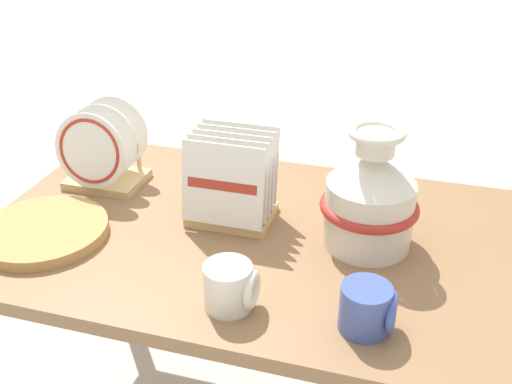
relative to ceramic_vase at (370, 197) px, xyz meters
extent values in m
cube|color=olive|center=(-0.26, -0.03, -0.14)|extent=(1.31, 0.80, 0.03)
cylinder|color=olive|center=(-0.87, 0.32, -0.45)|extent=(0.06, 0.06, 0.59)
cylinder|color=olive|center=(0.35, 0.32, -0.45)|extent=(0.06, 0.06, 0.59)
cylinder|color=silver|center=(0.00, 0.00, -0.04)|extent=(0.20, 0.20, 0.16)
cone|color=silver|center=(0.00, 0.00, 0.07)|extent=(0.20, 0.20, 0.07)
cylinder|color=silver|center=(0.00, 0.00, 0.13)|extent=(0.08, 0.08, 0.05)
torus|color=silver|center=(0.00, 0.00, 0.16)|extent=(0.12, 0.12, 0.02)
torus|color=#B72D23|center=(0.00, 0.00, -0.02)|extent=(0.23, 0.23, 0.02)
cube|color=tan|center=(-0.73, 0.10, -0.11)|extent=(0.20, 0.15, 0.02)
cylinder|color=tan|center=(-0.80, 0.16, -0.06)|extent=(0.01, 0.01, 0.08)
cylinder|color=tan|center=(-0.66, 0.16, -0.06)|extent=(0.01, 0.01, 0.08)
cylinder|color=white|center=(-0.73, 0.03, 0.00)|extent=(0.20, 0.04, 0.20)
torus|color=#B23323|center=(-0.73, 0.03, 0.00)|extent=(0.18, 0.04, 0.17)
cylinder|color=white|center=(-0.73, 0.10, 0.00)|extent=(0.20, 0.04, 0.20)
cylinder|color=white|center=(-0.73, 0.17, 0.00)|extent=(0.20, 0.04, 0.20)
cube|color=tan|center=(-0.34, 0.02, -0.11)|extent=(0.20, 0.15, 0.02)
cylinder|color=tan|center=(-0.41, 0.08, -0.06)|extent=(0.01, 0.01, 0.08)
cylinder|color=tan|center=(-0.27, 0.08, -0.06)|extent=(0.01, 0.01, 0.08)
cube|color=white|center=(-0.34, -0.05, 0.00)|extent=(0.20, 0.04, 0.20)
cube|color=white|center=(-0.34, -0.01, 0.00)|extent=(0.20, 0.04, 0.20)
cube|color=white|center=(-0.34, 0.02, 0.00)|extent=(0.20, 0.04, 0.20)
cube|color=white|center=(-0.34, 0.05, 0.00)|extent=(0.20, 0.04, 0.20)
cube|color=white|center=(-0.34, 0.09, 0.00)|extent=(0.20, 0.04, 0.20)
cube|color=#B23323|center=(-0.34, -0.05, 0.00)|extent=(0.17, 0.01, 0.02)
cylinder|color=tan|center=(-0.74, -0.18, -0.12)|extent=(0.30, 0.30, 0.01)
cylinder|color=tan|center=(-0.74, -0.18, -0.11)|extent=(0.30, 0.30, 0.01)
cylinder|color=tan|center=(-0.74, -0.18, -0.10)|extent=(0.30, 0.30, 0.01)
cylinder|color=silver|center=(-0.24, -0.31, -0.07)|extent=(0.10, 0.10, 0.10)
torus|color=silver|center=(-0.19, -0.31, -0.07)|extent=(0.02, 0.08, 0.08)
cylinder|color=#42569E|center=(0.03, -0.30, -0.07)|extent=(0.10, 0.10, 0.10)
torus|color=#42569E|center=(0.08, -0.30, -0.07)|extent=(0.02, 0.08, 0.08)
camera|label=1|loc=(0.08, -1.20, 0.66)|focal=42.00mm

